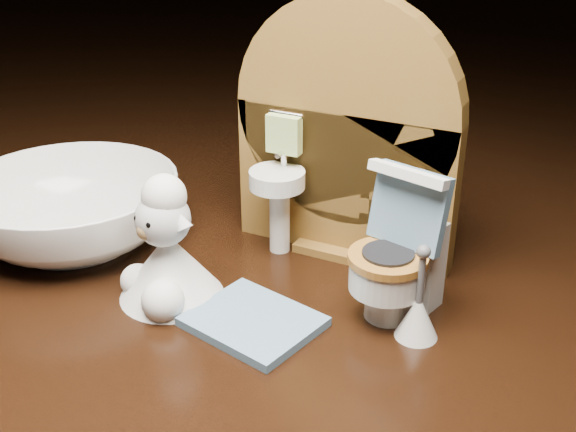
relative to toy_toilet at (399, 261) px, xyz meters
name	(u,v)px	position (x,y,z in m)	size (l,w,h in m)	color
backdrop_panel	(344,145)	(-0.05, 0.05, 0.04)	(0.13, 0.05, 0.15)	brown
toy_toilet	(399,261)	(0.00, 0.00, 0.00)	(0.04, 0.05, 0.08)	white
bath_mat	(253,322)	(-0.06, -0.05, -0.03)	(0.06, 0.05, 0.00)	#6085A0
toilet_brush	(418,313)	(0.02, -0.02, -0.02)	(0.02, 0.02, 0.05)	white
plush_lamb	(167,256)	(-0.11, -0.04, 0.00)	(0.06, 0.06, 0.07)	white
ceramic_bowl	(72,211)	(-0.20, -0.01, -0.01)	(0.13, 0.13, 0.04)	white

